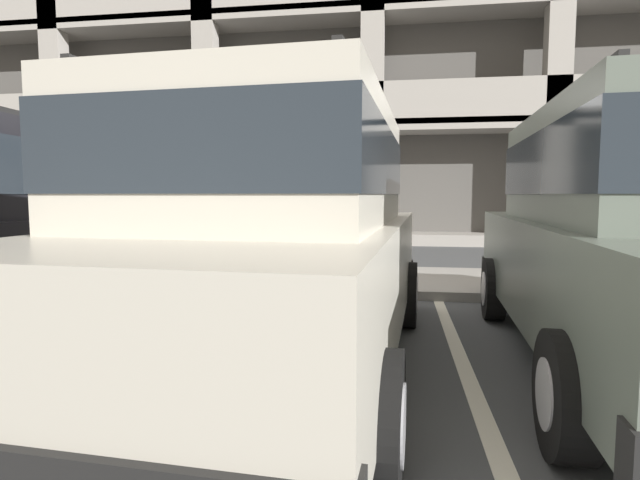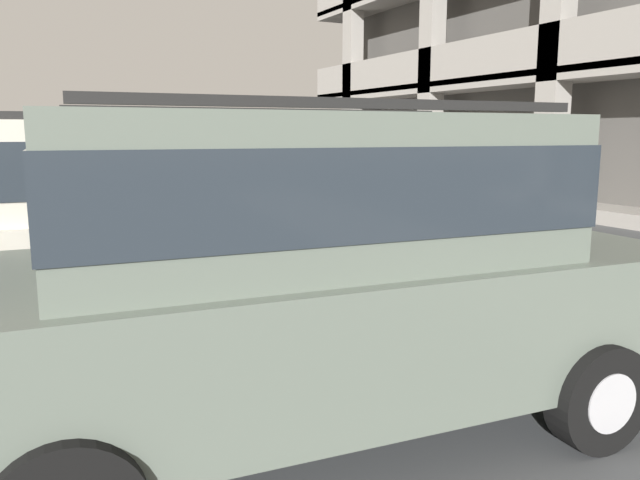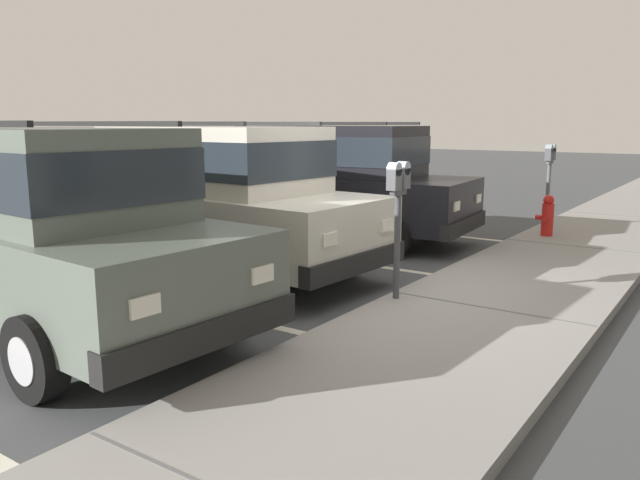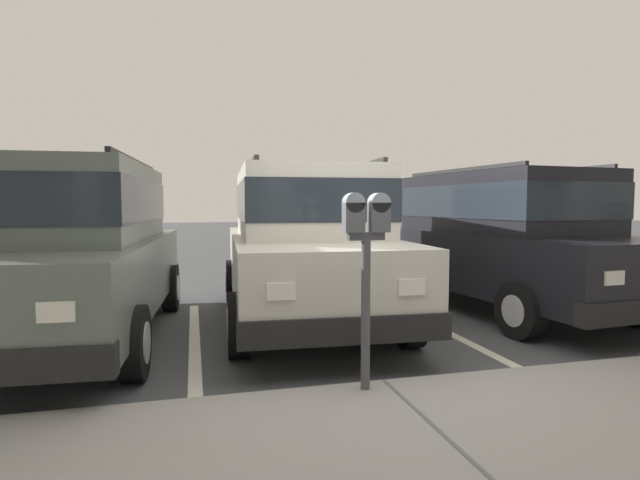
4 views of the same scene
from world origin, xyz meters
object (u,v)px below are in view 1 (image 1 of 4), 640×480
fire_hydrant (22,252)px  silver_suv (278,228)px  parking_garage (380,22)px  parking_meter_near (341,203)px

fire_hydrant → silver_suv: bearing=-33.4°
parking_garage → silver_suv: bearing=-90.7°
fire_hydrant → parking_meter_near: bearing=-3.5°
fire_hydrant → parking_garage: bearing=67.3°
silver_suv → parking_meter_near: size_ratio=3.27×
parking_garage → fire_hydrant: parking_garage is taller
silver_suv → fire_hydrant: 5.75m
parking_meter_near → silver_suv: bearing=-93.0°
silver_suv → parking_meter_near: silver_suv is taller
silver_suv → parking_garage: (0.19, 15.01, 6.45)m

